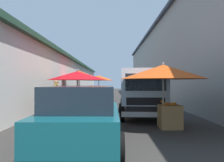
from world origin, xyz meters
TOP-DOWN VIEW (x-y plane):
  - ground at (13.50, 0.00)m, footprint 90.00×90.00m
  - building_left_whitewash at (15.75, 7.20)m, footprint 49.80×7.50m
  - building_right_concrete at (15.75, -7.20)m, footprint 49.80×7.50m
  - fruit_stall_far_left at (6.11, -1.54)m, footprint 2.86×2.86m
  - fruit_stall_near_right at (14.64, 2.74)m, footprint 2.19×2.19m
  - fruit_stall_far_right at (17.45, 1.33)m, footprint 2.48×2.48m
  - fruit_stall_near_left at (10.65, 1.99)m, footprint 2.35×2.35m
  - fruit_stall_mid_lane at (7.74, 1.63)m, footprint 2.43×2.43m
  - hatchback_car at (4.14, 0.92)m, footprint 3.91×1.92m
  - delivery_truck at (8.12, -1.09)m, footprint 5.01×2.19m
  - vendor_by_crates at (8.89, 2.79)m, footprint 0.64×0.34m

SIDE VIEW (x-z plane):
  - ground at x=13.50m, z-range 0.00..0.00m
  - hatchback_car at x=4.14m, z-range 0.01..1.46m
  - vendor_by_crates at x=8.89m, z-range 0.14..1.84m
  - delivery_truck at x=8.12m, z-range 0.00..2.08m
  - fruit_stall_mid_lane at x=7.74m, z-range 0.55..2.63m
  - fruit_stall_far_right at x=17.45m, z-range 0.60..2.82m
  - fruit_stall_near_left at x=10.65m, z-range 0.59..2.85m
  - fruit_stall_far_left at x=6.11m, z-range 0.64..2.86m
  - fruit_stall_near_right at x=14.64m, z-range 0.57..2.99m
  - building_left_whitewash at x=15.75m, z-range 0.01..3.72m
  - building_right_concrete at x=15.75m, z-range 0.01..6.88m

